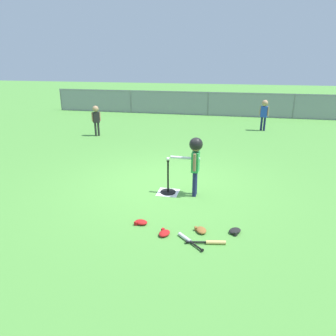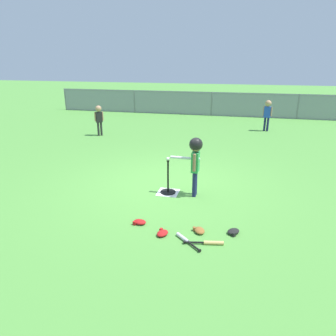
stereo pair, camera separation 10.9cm
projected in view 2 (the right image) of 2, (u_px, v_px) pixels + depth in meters
name	position (u px, v px, depth m)	size (l,w,h in m)	color
ground_plane	(167.00, 185.00, 7.02)	(60.00, 60.00, 0.00)	#51933D
home_plate	(168.00, 192.00, 6.61)	(0.44, 0.44, 0.01)	white
batting_tee	(168.00, 187.00, 6.57)	(0.32, 0.32, 0.71)	black
baseball_on_tee	(168.00, 159.00, 6.37)	(0.07, 0.07, 0.07)	white
batter_child	(195.00, 155.00, 6.19)	(0.64, 0.35, 1.22)	#191E4C
fielder_near_left	(99.00, 116.00, 11.28)	(0.27, 0.24, 1.10)	#262626
fielder_deep_center	(268.00, 111.00, 11.99)	(0.34, 0.24, 1.19)	#191E4C
spare_bat_silver	(185.00, 239.00, 4.84)	(0.45, 0.43, 0.06)	silver
spare_bat_wood	(209.00, 243.00, 4.76)	(0.61, 0.17, 0.06)	#DBB266
glove_by_plate	(199.00, 230.00, 5.09)	(0.24, 0.27, 0.07)	brown
glove_near_bats	(233.00, 232.00, 5.05)	(0.26, 0.27, 0.07)	black
glove_tossed_aside	(162.00, 233.00, 5.01)	(0.23, 0.26, 0.07)	#B21919
glove_outfield_drop	(140.00, 222.00, 5.35)	(0.24, 0.19, 0.07)	#B21919
outfield_fence	(212.00, 103.00, 15.35)	(16.06, 0.06, 1.15)	slate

